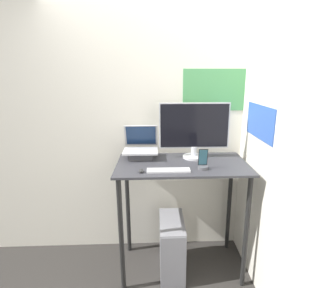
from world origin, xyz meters
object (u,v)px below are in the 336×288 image
cell_phone (203,164)px  monitor (194,131)px  mouse (141,171)px  computer_tower (172,246)px  laptop (141,150)px  keyboard (169,170)px

cell_phone → monitor: bearing=96.3°
mouse → computer_tower: size_ratio=0.12×
mouse → laptop: bearing=93.4°
laptop → computer_tower: laptop is taller
monitor → computer_tower: size_ratio=1.22×
computer_tower → monitor: bearing=43.8°
monitor → computer_tower: bearing=-136.2°
monitor → mouse: 0.65m
computer_tower → mouse: bearing=-148.7°
keyboard → computer_tower: size_ratio=0.67×
cell_phone → computer_tower: bearing=158.2°
laptop → cell_phone: 0.64m
laptop → keyboard: 0.46m
monitor → keyboard: (-0.26, -0.35, -0.26)m
keyboard → mouse: bearing=-174.9°
laptop → monitor: bearing=-3.2°
cell_phone → computer_tower: (-0.25, 0.10, -0.86)m
laptop → keyboard: (0.25, -0.38, -0.07)m
mouse → cell_phone: (0.51, 0.06, 0.03)m
cell_phone → laptop: bearing=147.9°
laptop → mouse: size_ratio=5.14×
monitor → keyboard: 0.50m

